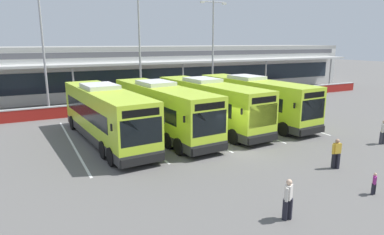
% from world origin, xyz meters
% --- Properties ---
extents(ground_plane, '(200.00, 200.00, 0.00)m').
position_xyz_m(ground_plane, '(0.00, 0.00, 0.00)').
color(ground_plane, '#605E5B').
extents(terminal_building, '(70.00, 13.00, 6.00)m').
position_xyz_m(terminal_building, '(-0.00, 26.91, 3.01)').
color(terminal_building, silver).
rests_on(terminal_building, ground).
extents(red_barrier_wall, '(60.00, 0.40, 1.10)m').
position_xyz_m(red_barrier_wall, '(0.00, 14.50, 0.56)').
color(red_barrier_wall, maroon).
rests_on(red_barrier_wall, ground).
extents(coach_bus_leftmost, '(3.64, 12.30, 3.78)m').
position_xyz_m(coach_bus_leftmost, '(-6.21, 5.42, 1.79)').
color(coach_bus_leftmost, '#B7DB2D').
rests_on(coach_bus_leftmost, ground).
extents(coach_bus_left_centre, '(3.64, 12.30, 3.78)m').
position_xyz_m(coach_bus_left_centre, '(-2.19, 5.39, 1.79)').
color(coach_bus_left_centre, '#B7DB2D').
rests_on(coach_bus_left_centre, ground).
extents(coach_bus_centre, '(3.64, 12.30, 3.78)m').
position_xyz_m(coach_bus_centre, '(1.85, 5.66, 1.79)').
color(coach_bus_centre, '#B7DB2D').
rests_on(coach_bus_centre, ground).
extents(coach_bus_right_centre, '(3.64, 12.30, 3.78)m').
position_xyz_m(coach_bus_right_centre, '(6.14, 5.65, 1.79)').
color(coach_bus_right_centre, '#B7DB2D').
rests_on(coach_bus_right_centre, ground).
extents(bay_stripe_far_west, '(0.14, 13.00, 0.01)m').
position_xyz_m(bay_stripe_far_west, '(-8.40, 6.00, 0.00)').
color(bay_stripe_far_west, silver).
rests_on(bay_stripe_far_west, ground).
extents(bay_stripe_west, '(0.14, 13.00, 0.01)m').
position_xyz_m(bay_stripe_west, '(-4.20, 6.00, 0.00)').
color(bay_stripe_west, silver).
rests_on(bay_stripe_west, ground).
extents(bay_stripe_mid_west, '(0.14, 13.00, 0.01)m').
position_xyz_m(bay_stripe_mid_west, '(0.00, 6.00, 0.00)').
color(bay_stripe_mid_west, silver).
rests_on(bay_stripe_mid_west, ground).
extents(bay_stripe_centre, '(0.14, 13.00, 0.01)m').
position_xyz_m(bay_stripe_centre, '(4.20, 6.00, 0.00)').
color(bay_stripe_centre, silver).
rests_on(bay_stripe_centre, ground).
extents(bay_stripe_mid_east, '(0.14, 13.00, 0.01)m').
position_xyz_m(bay_stripe_mid_east, '(8.40, 6.00, 0.00)').
color(bay_stripe_mid_east, silver).
rests_on(bay_stripe_mid_east, ground).
extents(pedestrian_in_dark_coat, '(0.52, 0.34, 1.62)m').
position_xyz_m(pedestrian_in_dark_coat, '(9.70, -3.46, 0.87)').
color(pedestrian_in_dark_coat, '#33333D').
rests_on(pedestrian_in_dark_coat, ground).
extents(pedestrian_child, '(0.30, 0.25, 1.00)m').
position_xyz_m(pedestrian_child, '(2.28, -8.03, 0.54)').
color(pedestrian_child, black).
rests_on(pedestrian_child, ground).
extents(pedestrian_near_bin, '(0.54, 0.35, 1.62)m').
position_xyz_m(pedestrian_near_bin, '(3.38, -5.08, 0.87)').
color(pedestrian_near_bin, black).
rests_on(pedestrian_near_bin, ground).
extents(pedestrian_approaching_bus, '(0.51, 0.36, 1.62)m').
position_xyz_m(pedestrian_approaching_bus, '(-2.60, -7.92, 0.87)').
color(pedestrian_approaching_bus, black).
rests_on(pedestrian_approaching_bus, ground).
extents(lamp_post_west, '(3.24, 0.28, 11.00)m').
position_xyz_m(lamp_post_west, '(-8.88, 16.84, 6.29)').
color(lamp_post_west, '#9E9EA3').
rests_on(lamp_post_west, ground).
extents(lamp_post_centre, '(3.24, 0.28, 11.00)m').
position_xyz_m(lamp_post_centre, '(-0.02, 16.37, 6.29)').
color(lamp_post_centre, '#9E9EA3').
rests_on(lamp_post_centre, ground).
extents(lamp_post_east, '(3.24, 0.28, 11.00)m').
position_xyz_m(lamp_post_east, '(8.78, 16.83, 6.29)').
color(lamp_post_east, '#9E9EA3').
rests_on(lamp_post_east, ground).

